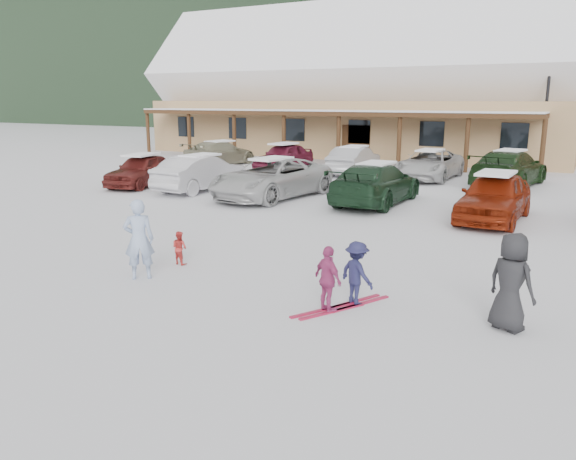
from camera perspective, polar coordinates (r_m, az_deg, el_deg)
The scene contains 22 objects.
ground at distance 11.52m, azimuth -3.71°, elevation -5.68°, with size 160.00×160.00×0.00m, color silver.
day_lodge at distance 40.02m, azimuth 7.01°, elevation 13.38°, with size 29.12×12.50×10.38m.
lamp_post at distance 33.17m, azimuth 24.75°, elevation 11.33°, with size 0.50×0.25×5.88m.
conifer_0 at distance 50.55m, azimuth -10.86°, elevation 15.15°, with size 4.40×4.40×10.20m.
conifer_2 at distance 62.59m, azimuth -6.63°, elevation 15.91°, with size 5.28×5.28×12.24m.
adult_skier at distance 12.14m, azimuth -14.91°, elevation -0.92°, with size 0.62×0.41×1.71m, color #9FB5DA.
toddler_red at distance 13.12m, azimuth -10.96°, elevation -1.78°, with size 0.38×0.29×0.78m, color red.
child_navy at distance 10.40m, azimuth 7.00°, elevation -4.38°, with size 0.77×0.44×1.20m, color #1E1E45.
skis_child_navy at distance 10.59m, azimuth 6.91°, elevation -7.39°, with size 0.20×1.40×0.03m, color #A21738.
child_magenta at distance 9.98m, azimuth 4.09°, elevation -5.02°, with size 0.71×0.30×1.21m, color #AF3974.
skis_child_magenta at distance 10.18m, azimuth 4.04°, elevation -8.18°, with size 0.20×1.40×0.03m, color #A21738.
bystander_dark at distance 9.83m, azimuth 21.72°, elevation -4.94°, with size 0.80×0.52×1.64m, color black.
parked_car_0 at distance 25.39m, azimuth -14.60°, elevation 5.89°, with size 1.63×4.06×1.38m, color maroon.
parked_car_1 at distance 23.63m, azimuth -8.86°, elevation 5.76°, with size 1.56×4.49×1.48m, color silver.
parked_car_2 at distance 21.60m, azimuth -1.68°, elevation 5.28°, with size 2.53×5.48×1.52m, color #BCBCBC.
parked_car_3 at distance 20.57m, azimuth 8.92°, elevation 4.68°, with size 2.08×5.12×1.48m, color #17321E.
parked_car_4 at distance 18.61m, azimuth 20.23°, elevation 3.18°, with size 1.78×4.42×1.51m, color maroon.
parked_car_7 at distance 32.82m, azimuth -6.91°, elevation 7.76°, with size 1.93×4.76×1.38m, color gray.
parked_car_8 at distance 30.46m, azimuth -0.46°, elevation 7.47°, with size 1.66×4.12×1.41m, color maroon.
parked_car_9 at distance 28.75m, azimuth 6.73°, elevation 7.04°, with size 1.48×4.26×1.40m, color #A7A8AC.
parked_car_10 at distance 27.63m, azimuth 14.17°, elevation 6.47°, with size 2.29×4.97×1.38m, color #BDBDBD.
parked_car_11 at distance 26.35m, azimuth 21.54°, elevation 5.85°, with size 2.19×5.40×1.57m, color #193215.
Camera 1 is at (5.86, -9.20, 3.71)m, focal length 35.00 mm.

